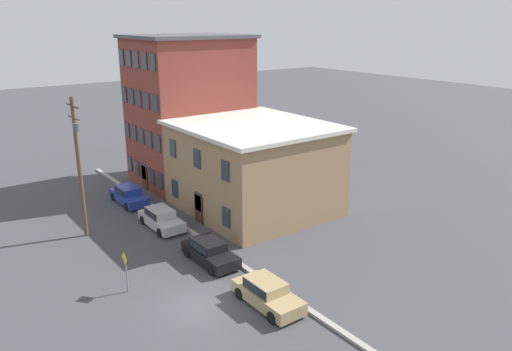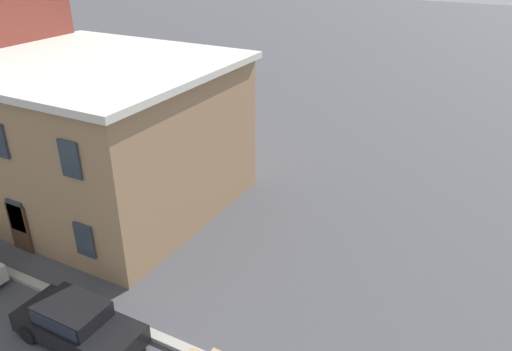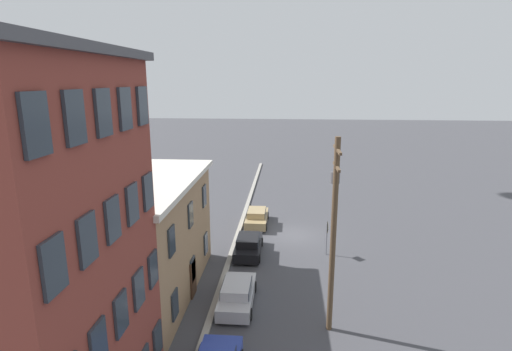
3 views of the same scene
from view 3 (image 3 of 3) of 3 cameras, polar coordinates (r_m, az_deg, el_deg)
name	(u,v)px [view 3 (image 3 of 3)]	position (r m, az deg, el deg)	size (l,w,h in m)	color
ground_plane	(293,235)	(33.32, 5.25, -8.44)	(200.00, 200.00, 0.00)	#424247
kerb_strip	(238,232)	(33.51, -2.54, -8.11)	(56.00, 0.36, 0.16)	#9E998E
apartment_midblock	(106,237)	(25.06, -20.67, -8.23)	(11.84, 10.56, 6.99)	#9E7A56
car_silver	(237,293)	(23.39, -2.73, -16.43)	(4.40, 1.92, 1.43)	#B7B7BC
car_black	(248,245)	(29.46, -1.09, -9.83)	(4.40, 1.92, 1.43)	black
car_tan	(257,217)	(35.13, 0.11, -5.90)	(4.40, 1.92, 1.43)	tan
caution_sign	(327,233)	(29.49, 10.11, -8.03)	(0.92, 0.08, 2.55)	slate
utility_pole	(334,226)	(19.68, 11.03, -7.16)	(2.40, 0.44, 9.90)	brown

